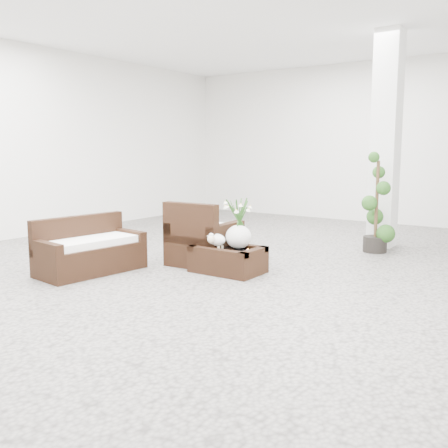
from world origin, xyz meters
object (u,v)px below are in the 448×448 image
Objects in this scene: armchair at (204,233)px; topiary at (377,204)px; loveseat at (90,245)px; coffee_table at (228,261)px.

topiary is (1.69, 2.23, 0.32)m from armchair.
armchair is 0.65× the size of loveseat.
coffee_table is 1.00× the size of armchair.
loveseat is at bearing -126.97° from topiary.
loveseat is (-1.47, -1.04, 0.21)m from coffee_table.
armchair reaches higher than loveseat.
armchair is (-0.55, 0.22, 0.29)m from coffee_table.
armchair is 2.81m from topiary.
topiary is (2.62, 3.48, 0.40)m from loveseat.
topiary is at bearing -130.00° from armchair.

